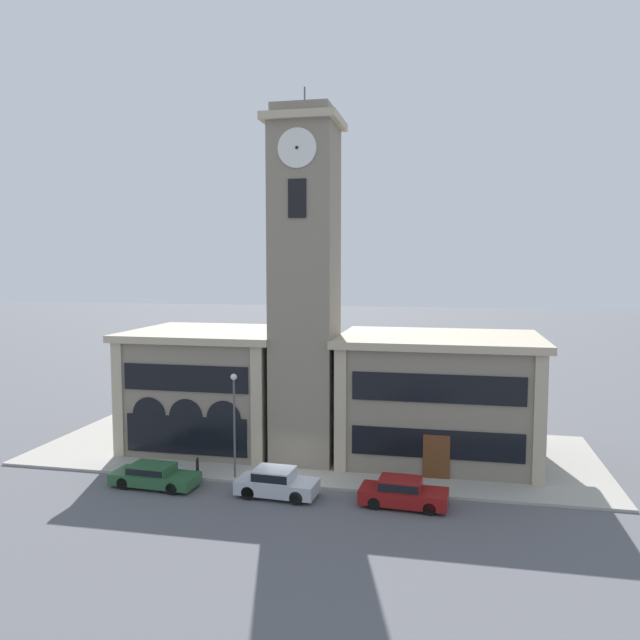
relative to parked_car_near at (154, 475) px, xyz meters
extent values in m
plane|color=#56565B|center=(7.15, 1.45, -0.66)|extent=(300.00, 300.00, 0.00)
cube|color=#A39E93|center=(7.15, 8.19, -0.59)|extent=(35.86, 13.48, 0.15)
cube|color=gray|center=(7.15, 6.08, 9.56)|extent=(3.76, 3.76, 20.44)
cube|color=tan|center=(7.15, 6.08, 20.00)|extent=(4.46, 4.46, 0.45)
cube|color=gray|center=(7.15, 6.08, 20.52)|extent=(3.46, 3.46, 0.60)
cylinder|color=#4C4C51|center=(7.15, 6.08, 21.42)|extent=(0.10, 0.10, 1.20)
cylinder|color=silver|center=(7.15, 4.15, 18.15)|extent=(2.26, 0.10, 2.26)
cylinder|color=black|center=(7.15, 4.08, 18.15)|extent=(0.18, 0.04, 0.18)
cylinder|color=silver|center=(5.22, 6.08, 18.15)|extent=(0.10, 2.26, 2.26)
cylinder|color=black|center=(5.15, 6.08, 18.15)|extent=(0.04, 0.18, 0.18)
cube|color=black|center=(7.15, 4.16, 15.32)|extent=(1.05, 0.10, 2.20)
cube|color=gray|center=(0.07, 8.57, 3.02)|extent=(9.79, 8.73, 7.37)
cube|color=tan|center=(0.07, 8.57, 6.94)|extent=(10.49, 9.43, 0.45)
cube|color=tan|center=(-4.47, 4.14, 3.02)|extent=(0.70, 0.16, 7.37)
cube|color=tan|center=(4.62, 4.14, 3.02)|extent=(0.70, 0.16, 7.37)
cube|color=black|center=(0.07, 4.16, 4.65)|extent=(8.03, 0.10, 1.62)
cube|color=black|center=(0.07, 4.16, 1.11)|extent=(7.83, 0.10, 2.36)
cylinder|color=black|center=(-2.37, 4.15, 2.29)|extent=(2.15, 0.06, 2.15)
cylinder|color=black|center=(0.07, 4.15, 2.29)|extent=(2.15, 0.06, 2.15)
cylinder|color=black|center=(2.52, 4.15, 2.29)|extent=(2.15, 0.06, 2.15)
cube|color=gray|center=(15.20, 8.57, 3.01)|extent=(11.75, 8.73, 7.35)
cube|color=tan|center=(15.20, 8.57, 6.92)|extent=(12.45, 9.43, 0.45)
cube|color=tan|center=(9.68, 4.14, 3.01)|extent=(0.70, 0.16, 7.35)
cube|color=tan|center=(20.73, 4.14, 3.01)|extent=(0.70, 0.16, 7.35)
cube|color=black|center=(15.20, 4.16, 4.63)|extent=(9.63, 0.10, 1.62)
cube|color=#5B3319|center=(15.20, 4.15, 0.66)|extent=(1.50, 0.12, 2.65)
cube|color=black|center=(15.20, 4.16, 1.46)|extent=(9.63, 0.10, 1.65)
cube|color=#285633|center=(0.07, 0.00, -0.18)|extent=(4.90, 2.16, 0.61)
cube|color=#285633|center=(-0.13, 0.01, 0.36)|extent=(2.40, 1.82, 0.45)
cube|color=black|center=(-0.13, 0.01, 0.36)|extent=(2.31, 1.85, 0.34)
cylinder|color=black|center=(1.60, 0.72, -0.33)|extent=(0.68, 0.26, 0.66)
cylinder|color=black|center=(1.50, -0.92, -0.33)|extent=(0.68, 0.26, 0.66)
cylinder|color=black|center=(-1.37, 0.91, -0.33)|extent=(0.68, 0.26, 0.66)
cylinder|color=black|center=(-1.47, -0.73, -0.33)|extent=(0.68, 0.26, 0.66)
cube|color=#B2B7C1|center=(7.05, 0.00, -0.11)|extent=(4.36, 2.14, 0.72)
cube|color=#B2B7C1|center=(6.88, 0.01, 0.54)|extent=(2.14, 1.82, 0.57)
cube|color=black|center=(6.88, 0.01, 0.54)|extent=(2.06, 1.85, 0.43)
cylinder|color=black|center=(8.41, 0.74, -0.30)|extent=(0.73, 0.26, 0.71)
cylinder|color=black|center=(8.31, -0.91, -0.30)|extent=(0.73, 0.26, 0.71)
cylinder|color=black|center=(5.79, 0.91, -0.30)|extent=(0.73, 0.26, 0.71)
cylinder|color=black|center=(5.68, -0.75, -0.30)|extent=(0.73, 0.26, 0.71)
cube|color=maroon|center=(13.68, 0.00, -0.12)|extent=(4.52, 2.07, 0.73)
cube|color=maroon|center=(13.51, 0.01, 0.50)|extent=(2.21, 1.75, 0.52)
cube|color=black|center=(13.51, 0.01, 0.50)|extent=(2.13, 1.78, 0.39)
cylinder|color=black|center=(15.10, 0.70, -0.34)|extent=(0.65, 0.26, 0.64)
cylinder|color=black|center=(15.00, -0.88, -0.34)|extent=(0.65, 0.26, 0.64)
cylinder|color=black|center=(12.37, 0.87, -0.34)|extent=(0.65, 0.26, 0.64)
cylinder|color=black|center=(12.27, -0.71, -0.34)|extent=(0.65, 0.26, 0.64)
cylinder|color=#4C4C51|center=(4.00, 1.97, 2.29)|extent=(0.12, 0.12, 5.60)
sphere|color=silver|center=(4.00, 1.97, 5.27)|extent=(0.36, 0.36, 0.36)
cylinder|color=black|center=(1.80, 1.80, -0.06)|extent=(0.18, 0.18, 0.90)
sphere|color=black|center=(1.80, 1.80, 0.47)|extent=(0.16, 0.16, 0.16)
camera|label=1|loc=(15.82, -30.81, 11.53)|focal=35.00mm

